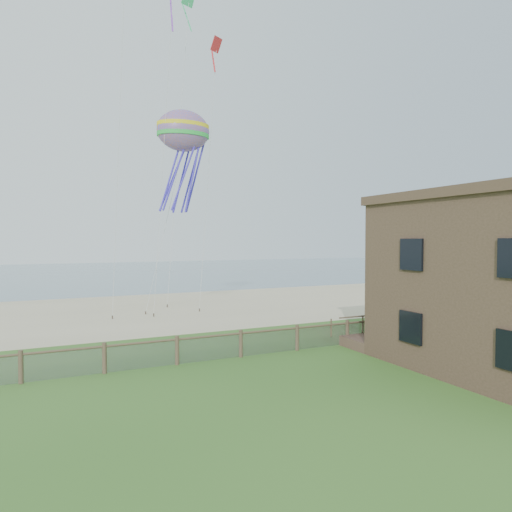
{
  "coord_description": "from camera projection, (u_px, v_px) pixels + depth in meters",
  "views": [
    {
      "loc": [
        -8.32,
        -13.07,
        5.39
      ],
      "look_at": [
        1.73,
        8.0,
        4.57
      ],
      "focal_mm": 32.0,
      "sensor_mm": 36.0,
      "label": 1
    }
  ],
  "objects": [
    {
      "name": "ground",
      "position": [
        311.0,
        398.0,
        15.56
      ],
      "size": [
        160.0,
        160.0,
        0.0
      ],
      "primitive_type": "plane",
      "color": "#335F20",
      "rests_on": "ground"
    },
    {
      "name": "motel_deck",
      "position": [
        459.0,
        331.0,
        25.65
      ],
      "size": [
        15.0,
        2.0,
        0.5
      ],
      "primitive_type": "cube",
      "color": "brown",
      "rests_on": "ground"
    },
    {
      "name": "ocean",
      "position": [
        95.0,
        273.0,
        75.1
      ],
      "size": [
        160.0,
        68.0,
        0.02
      ],
      "primitive_type": "cube",
      "color": "slate",
      "rests_on": "ground"
    },
    {
      "name": "kite_green",
      "position": [
        189.0,
        6.0,
        32.31
      ],
      "size": [
        1.76,
        2.0,
        2.51
      ],
      "primitive_type": null,
      "rotation": [
        0.44,
        0.0,
        0.4
      ],
      "color": "#35CA75"
    },
    {
      "name": "kite_red",
      "position": [
        216.0,
        51.0,
        30.05
      ],
      "size": [
        1.5,
        1.68,
        1.93
      ],
      "primitive_type": null,
      "rotation": [
        0.44,
        0.0,
        0.51
      ],
      "color": "red"
    },
    {
      "name": "picnic_table",
      "position": [
        423.0,
        350.0,
        20.74
      ],
      "size": [
        2.0,
        1.65,
        0.75
      ],
      "primitive_type": null,
      "rotation": [
        0.0,
        0.0,
        0.18
      ],
      "color": "brown",
      "rests_on": "ground"
    },
    {
      "name": "octopus_kite",
      "position": [
        183.0,
        159.0,
        30.76
      ],
      "size": [
        3.82,
        2.89,
        7.37
      ],
      "primitive_type": null,
      "rotation": [
        0.0,
        0.0,
        -0.1
      ],
      "color": "orange"
    },
    {
      "name": "chainlink_fence",
      "position": [
        241.0,
        345.0,
        20.95
      ],
      "size": [
        36.2,
        0.2,
        1.25
      ],
      "primitive_type": null,
      "color": "#483728",
      "rests_on": "ground"
    },
    {
      "name": "sand_beach",
      "position": [
        158.0,
        309.0,
        35.4
      ],
      "size": [
        72.0,
        20.0,
        0.02
      ],
      "primitive_type": "cube",
      "color": "tan",
      "rests_on": "ground"
    }
  ]
}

